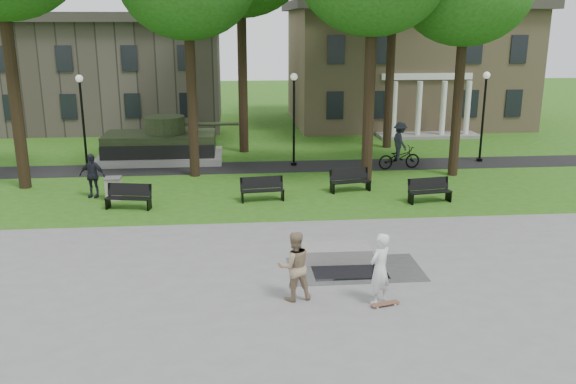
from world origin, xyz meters
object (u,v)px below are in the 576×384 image
at_px(friend_watching, 294,266).
at_px(concrete_block, 335,253).
at_px(cyclist, 399,150).
at_px(skateboarder, 380,269).
at_px(park_bench_0, 128,196).
at_px(trash_bin, 114,188).

bearing_deg(friend_watching, concrete_block, -130.41).
relative_size(concrete_block, cyclist, 0.93).
bearing_deg(concrete_block, cyclist, 66.06).
distance_m(skateboarder, cyclist, 15.74).
relative_size(concrete_block, friend_watching, 1.15).
bearing_deg(skateboarder, cyclist, -146.66).
bearing_deg(park_bench_0, friend_watching, -45.98).
height_order(concrete_block, trash_bin, trash_bin).
xyz_separation_m(friend_watching, trash_bin, (-6.56, 10.22, -0.49)).
bearing_deg(skateboarder, concrete_block, -117.83).
distance_m(concrete_block, cyclist, 13.05).
xyz_separation_m(skateboarder, park_bench_0, (-7.94, 9.32, -0.47)).
xyz_separation_m(concrete_block, trash_bin, (-8.11, 7.53, 0.24)).
bearing_deg(concrete_block, friend_watching, -119.97).
distance_m(friend_watching, cyclist, 16.12).
height_order(friend_watching, cyclist, cyclist).
distance_m(concrete_block, skateboarder, 3.28).
bearing_deg(skateboarder, trash_bin, -90.09).
xyz_separation_m(concrete_block, cyclist, (5.29, 11.91, 0.72)).
distance_m(cyclist, trash_bin, 14.11).
xyz_separation_m(concrete_block, skateboarder, (0.65, -3.13, 0.75)).
bearing_deg(concrete_block, park_bench_0, 139.64).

